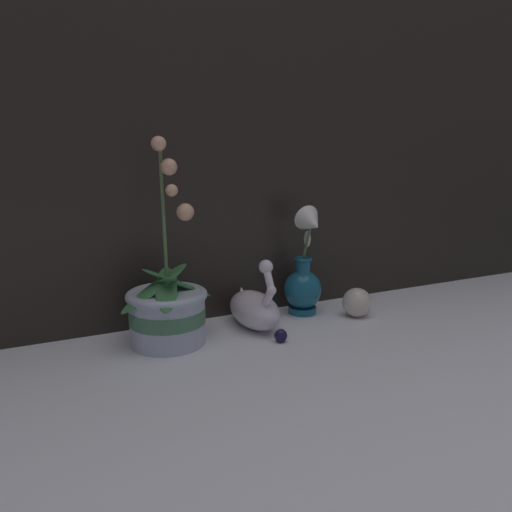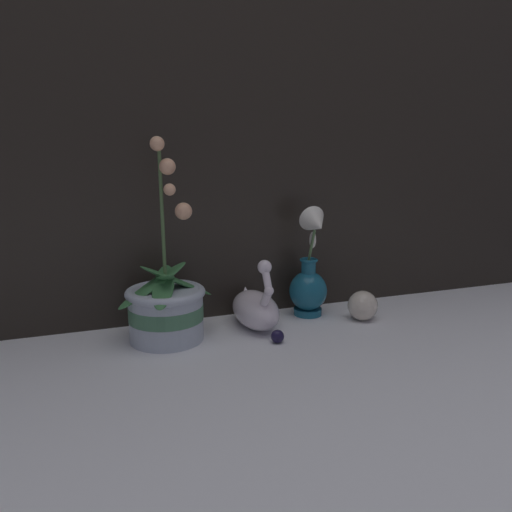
% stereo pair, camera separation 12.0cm
% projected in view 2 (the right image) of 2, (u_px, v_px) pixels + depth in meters
% --- Properties ---
extents(ground_plane, '(2.80, 2.80, 0.00)m').
position_uv_depth(ground_plane, '(285.00, 350.00, 1.12)').
color(ground_plane, white).
extents(window_backdrop, '(2.80, 0.03, 1.20)m').
position_uv_depth(window_backdrop, '(243.00, 85.00, 1.26)').
color(window_backdrop, black).
rests_on(window_backdrop, ground_plane).
extents(orchid_potted_plant, '(0.24, 0.24, 0.47)m').
position_uv_depth(orchid_potted_plant, '(166.00, 306.00, 1.17)').
color(orchid_potted_plant, '#B2BCCC').
rests_on(orchid_potted_plant, ground_plane).
extents(swan_figurine, '(0.11, 0.21, 0.19)m').
position_uv_depth(swan_figurine, '(255.00, 308.00, 1.26)').
color(swan_figurine, white).
rests_on(swan_figurine, ground_plane).
extents(blue_vase, '(0.10, 0.13, 0.30)m').
position_uv_depth(blue_vase, '(310.00, 279.00, 1.33)').
color(blue_vase, '#195B75').
rests_on(blue_vase, ground_plane).
extents(glass_sphere, '(0.08, 0.08, 0.08)m').
position_uv_depth(glass_sphere, '(363.00, 306.00, 1.31)').
color(glass_sphere, beige).
rests_on(glass_sphere, ground_plane).
extents(glass_bauble, '(0.03, 0.03, 0.03)m').
position_uv_depth(glass_bauble, '(277.00, 336.00, 1.16)').
color(glass_bauble, '#191433').
rests_on(glass_bauble, ground_plane).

